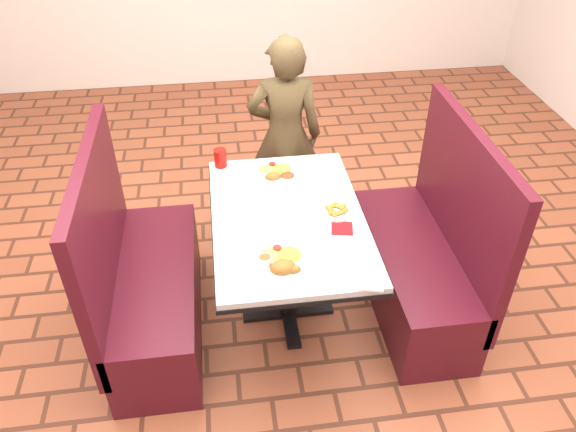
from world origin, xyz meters
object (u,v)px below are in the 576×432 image
at_px(far_dinner_plate, 277,171).
at_px(plantain_plate, 336,210).
at_px(booth_bench_right, 422,261).
at_px(red_tumbler, 220,158).
at_px(dining_table, 288,230).
at_px(booth_bench_left, 147,288).
at_px(near_dinner_plate, 283,259).
at_px(diner_person, 285,136).

xyz_separation_m(far_dinner_plate, plantain_plate, (0.27, -0.41, -0.01)).
bearing_deg(booth_bench_right, red_tumbler, 154.11).
height_order(dining_table, booth_bench_left, booth_bench_left).
bearing_deg(booth_bench_left, near_dinner_plate, -27.15).
distance_m(far_dinner_plate, plantain_plate, 0.49).
bearing_deg(plantain_plate, red_tumbler, 137.01).
bearing_deg(dining_table, near_dinner_plate, -101.80).
distance_m(booth_bench_left, far_dinner_plate, 0.99).
xyz_separation_m(far_dinner_plate, red_tumbler, (-0.32, 0.14, 0.03)).
distance_m(diner_person, far_dinner_plate, 0.58).
height_order(booth_bench_right, far_dinner_plate, booth_bench_right).
bearing_deg(booth_bench_left, diner_person, 46.60).
xyz_separation_m(dining_table, booth_bench_right, (0.80, 0.00, -0.32)).
xyz_separation_m(diner_person, far_dinner_plate, (-0.12, -0.56, 0.09)).
xyz_separation_m(booth_bench_left, plantain_plate, (1.06, -0.00, 0.43)).
relative_size(diner_person, red_tumbler, 12.47).
bearing_deg(plantain_plate, booth_bench_left, 179.86).
bearing_deg(booth_bench_left, red_tumbler, 49.52).
bearing_deg(booth_bench_right, dining_table, 180.00).
bearing_deg(dining_table, far_dinner_plate, 91.17).
distance_m(near_dinner_plate, red_tumbler, 0.95).
height_order(dining_table, booth_bench_right, booth_bench_right).
bearing_deg(red_tumbler, far_dinner_plate, -23.76).
relative_size(near_dinner_plate, far_dinner_plate, 1.05).
distance_m(near_dinner_plate, plantain_plate, 0.50).
relative_size(booth_bench_left, diner_person, 0.87).
distance_m(booth_bench_right, near_dinner_plate, 1.05).
bearing_deg(red_tumbler, plantain_plate, -42.99).
bearing_deg(booth_bench_right, near_dinner_plate, -157.10).
height_order(dining_table, near_dinner_plate, near_dinner_plate).
bearing_deg(plantain_plate, dining_table, 179.41).
bearing_deg(diner_person, far_dinner_plate, 82.80).
xyz_separation_m(near_dinner_plate, far_dinner_plate, (0.07, 0.78, -0.01)).
distance_m(plantain_plate, red_tumbler, 0.81).
relative_size(booth_bench_right, diner_person, 0.87).
relative_size(booth_bench_left, plantain_plate, 6.37).
bearing_deg(far_dinner_plate, near_dinner_plate, -95.08).
relative_size(booth_bench_left, far_dinner_plate, 4.39).
height_order(dining_table, red_tumbler, red_tumbler).
distance_m(dining_table, plantain_plate, 0.28).
bearing_deg(near_dinner_plate, far_dinner_plate, 84.92).
xyz_separation_m(booth_bench_right, near_dinner_plate, (-0.88, -0.37, 0.45)).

